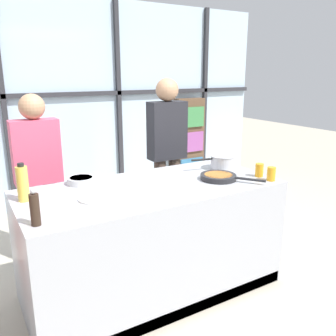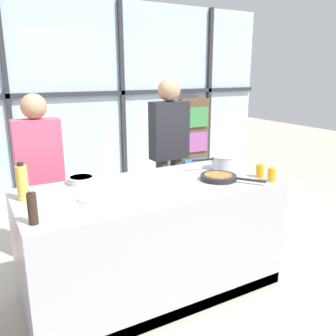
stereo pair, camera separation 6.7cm
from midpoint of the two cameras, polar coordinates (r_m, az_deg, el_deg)
The scene contains 14 objects.
ground_plane at distance 3.30m, azimuth -1.88°, elevation -18.57°, with size 18.00×18.00×0.00m, color #BCB29E.
back_window_wall at distance 5.10m, azimuth -15.21°, elevation 9.85°, with size 6.40×0.10×2.80m.
bookshelf at distance 5.81m, azimuth 4.36°, elevation 4.05°, with size 0.50×0.19×1.43m.
demo_island at distance 3.06m, azimuth -1.92°, elevation -11.28°, with size 2.09×0.96×0.94m.
spectator_far_left at distance 3.54m, azimuth -19.37°, elevation -0.28°, with size 0.42×0.23×1.65m.
spectator_center_left at distance 3.99m, azimuth 0.67°, elevation 3.46°, with size 0.42×0.25×1.77m.
frying_pan at distance 3.08m, azimuth 8.83°, elevation -1.45°, with size 0.39×0.49×0.04m.
saucepan at distance 3.40m, azimuth 9.46°, elevation 0.94°, with size 0.43×0.24×0.13m.
white_plate at distance 2.65m, azimuth -10.98°, elevation -4.71°, with size 0.25×0.25×0.01m, color white.
mixing_bowl at distance 3.03m, azimuth -13.12°, elevation -1.82°, with size 0.23×0.23×0.06m.
oil_bottle at distance 2.73m, azimuth -21.70°, elevation -2.16°, with size 0.08×0.08×0.28m.
pepper_grinder at distance 2.29m, azimuth -20.15°, elevation -5.98°, with size 0.06×0.06×0.23m.
juice_glass_near at distance 3.13m, azimuth 16.90°, elevation -1.02°, with size 0.07×0.07×0.12m, color orange.
juice_glass_far at distance 3.22m, azimuth 15.12°, elevation -0.42°, with size 0.07×0.07×0.12m, color orange.
Camera 2 is at (-1.22, -2.46, 1.83)m, focal length 38.00 mm.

